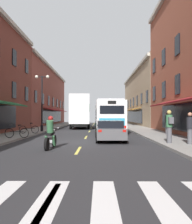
# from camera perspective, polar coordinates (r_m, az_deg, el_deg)

# --- Properties ---
(ground_plane) EXTENTS (34.80, 80.00, 0.10)m
(ground_plane) POSITION_cam_1_polar(r_m,az_deg,el_deg) (14.42, -3.26, -7.79)
(ground_plane) COLOR #28282B
(lane_centre_dashes) EXTENTS (0.14, 73.90, 0.01)m
(lane_centre_dashes) POSITION_cam_1_polar(r_m,az_deg,el_deg) (14.17, -3.33, -7.69)
(lane_centre_dashes) COLOR #DBCC4C
(lane_centre_dashes) RESTS_ON ground
(crosswalk_near) EXTENTS (7.10, 2.80, 0.01)m
(crosswalk_near) POSITION_cam_1_polar(r_m,az_deg,el_deg) (4.70, -12.31, -21.60)
(crosswalk_near) COLOR silver
(crosswalk_near) RESTS_ON ground
(sidewalk_right) EXTENTS (3.00, 80.00, 0.14)m
(sidewalk_right) POSITION_cam_1_polar(r_m,az_deg,el_deg) (15.19, 19.72, -6.93)
(sidewalk_right) COLOR gray
(sidewalk_right) RESTS_ON ground
(transit_bus) EXTENTS (2.86, 11.98, 3.15)m
(transit_bus) POSITION_cam_1_polar(r_m,az_deg,el_deg) (24.76, 2.94, -0.99)
(transit_bus) COLOR white
(transit_bus) RESTS_ON ground
(box_truck) EXTENTS (2.77, 8.00, 4.25)m
(box_truck) POSITION_cam_1_polar(r_m,az_deg,el_deg) (29.66, -4.04, -0.04)
(box_truck) COLOR white
(box_truck) RESTS_ON ground
(sedan_near) EXTENTS (1.99, 4.58, 1.42)m
(sedan_near) POSITION_cam_1_polar(r_m,az_deg,el_deg) (39.27, -3.08, -2.34)
(sedan_near) COLOR silver
(sedan_near) RESTS_ON ground
(sedan_mid) EXTENTS (1.98, 4.82, 1.34)m
(sedan_mid) POSITION_cam_1_polar(r_m,az_deg,el_deg) (15.23, 3.41, -4.63)
(sedan_mid) COLOR #515154
(sedan_mid) RESTS_ON ground
(motorcycle_rider) EXTENTS (0.62, 2.07, 1.66)m
(motorcycle_rider) POSITION_cam_1_polar(r_m,az_deg,el_deg) (11.59, -11.49, -5.67)
(motorcycle_rider) COLOR black
(motorcycle_rider) RESTS_ON ground
(bicycle_near) EXTENTS (1.71, 0.48, 0.91)m
(bicycle_near) POSITION_cam_1_polar(r_m,az_deg,el_deg) (16.41, -19.52, -4.97)
(bicycle_near) COLOR black
(bicycle_near) RESTS_ON sidewalk_left
(bicycle_mid) EXTENTS (1.71, 0.48, 0.91)m
(bicycle_mid) POSITION_cam_1_polar(r_m,az_deg,el_deg) (20.24, -16.69, -4.22)
(bicycle_mid) COLOR black
(bicycle_mid) RESTS_ON sidewalk_left
(pedestrian_near) EXTENTS (0.36, 0.51, 1.84)m
(pedestrian_near) POSITION_cam_1_polar(r_m,az_deg,el_deg) (13.16, 18.18, -3.28)
(pedestrian_near) COLOR #4C4C51
(pedestrian_near) RESTS_ON sidewalk_right
(pedestrian_mid) EXTENTS (0.36, 0.36, 1.71)m
(pedestrian_mid) POSITION_cam_1_polar(r_m,az_deg,el_deg) (13.06, 22.83, -3.72)
(pedestrian_mid) COLOR #4C4C51
(pedestrian_mid) RESTS_ON sidewalk_right
(pedestrian_far) EXTENTS (0.36, 0.36, 1.80)m
(pedestrian_far) POSITION_cam_1_polar(r_m,az_deg,el_deg) (19.61, 17.67, -2.65)
(pedestrian_far) COLOR #4C4C51
(pedestrian_far) RESTS_ON sidewalk_right
(street_lamp_twin) EXTENTS (1.42, 0.32, 5.57)m
(street_lamp_twin) POSITION_cam_1_polar(r_m,az_deg,el_deg) (22.90, -13.59, 2.95)
(street_lamp_twin) COLOR black
(street_lamp_twin) RESTS_ON sidewalk_left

